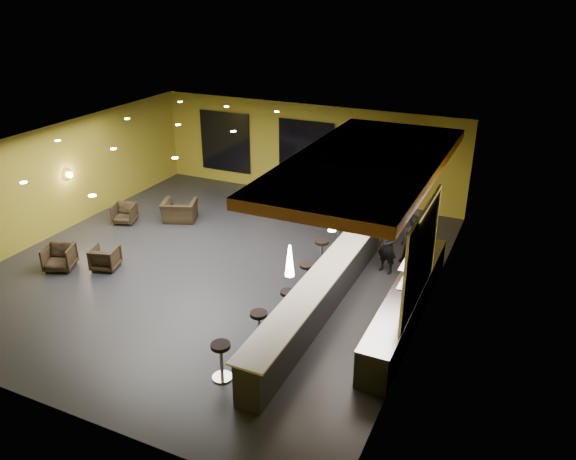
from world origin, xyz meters
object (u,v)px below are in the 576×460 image
at_px(pendant_1, 332,218).
at_px(bar_stool_5, 339,232).
at_px(pendant_0, 290,260).
at_px(staff_c, 416,237).
at_px(armchair_d, 180,211).
at_px(bar_stool_4, 321,250).
at_px(column, 379,188).
at_px(bar_counter, 323,293).
at_px(staff_a, 388,245).
at_px(bar_stool_2, 288,301).
at_px(armchair_b, 105,258).
at_px(armchair_a, 59,257).
at_px(bar_stool_0, 221,356).
at_px(armchair_c, 125,213).
at_px(bar_stool_1, 259,324).
at_px(prep_counter, 407,303).
at_px(pendant_2, 364,186).
at_px(staff_b, 413,240).
at_px(bar_stool_3, 307,274).

xyz_separation_m(pendant_1, bar_stool_5, (-0.86, 3.00, -1.80)).
relative_size(pendant_0, staff_c, 0.41).
height_order(armchair_d, bar_stool_4, bar_stool_4).
bearing_deg(bar_stool_4, column, 69.79).
height_order(bar_counter, pendant_1, pendant_1).
bearing_deg(staff_a, bar_stool_2, -97.73).
bearing_deg(armchair_b, armchair_a, 9.91).
height_order(bar_stool_0, bar_stool_5, bar_stool_5).
xyz_separation_m(column, armchair_a, (-7.68, -5.69, -1.38)).
bearing_deg(armchair_c, bar_stool_1, -48.66).
bearing_deg(bar_stool_2, column, 82.93).
distance_m(prep_counter, armchair_a, 9.81).
bearing_deg(bar_stool_0, bar_stool_1, 84.20).
distance_m(pendant_2, bar_stool_4, 2.19).
bearing_deg(column, bar_counter, -90.00).
distance_m(pendant_1, staff_c, 3.66).
bearing_deg(staff_b, bar_stool_3, -140.69).
xyz_separation_m(pendant_1, staff_c, (1.51, 2.98, -1.49)).
height_order(staff_a, bar_stool_5, staff_a).
bearing_deg(bar_stool_3, column, 78.97).
relative_size(staff_c, bar_stool_1, 2.07).
distance_m(pendant_1, staff_b, 3.68).
height_order(staff_b, armchair_b, staff_b).
xyz_separation_m(bar_counter, staff_a, (0.91, 2.66, 0.33)).
height_order(bar_counter, prep_counter, bar_counter).
bearing_deg(bar_stool_1, bar_stool_2, 83.36).
bearing_deg(armchair_b, staff_b, -169.39).
distance_m(pendant_1, bar_stool_1, 3.13).
relative_size(staff_b, bar_stool_0, 1.78).
bearing_deg(pendant_2, bar_stool_0, -98.47).
bearing_deg(staff_b, bar_stool_2, -128.86).
xyz_separation_m(staff_b, bar_stool_4, (-2.33, -1.33, -0.22)).
relative_size(prep_counter, bar_stool_3, 7.58).
height_order(pendant_1, staff_b, pendant_1).
bearing_deg(bar_stool_5, pendant_2, -30.21).
distance_m(bar_counter, staff_b, 3.79).
height_order(armchair_a, bar_stool_1, bar_stool_1).
distance_m(prep_counter, pendant_1, 2.77).
height_order(pendant_1, staff_a, pendant_1).
bearing_deg(armchair_a, pendant_2, 3.74).
xyz_separation_m(column, armchair_b, (-6.51, -5.12, -1.41)).
xyz_separation_m(staff_a, bar_stool_3, (-1.66, -1.92, -0.33)).
xyz_separation_m(pendant_2, staff_a, (0.91, -0.34, -1.52)).
relative_size(column, staff_a, 2.10).
bearing_deg(column, bar_stool_4, -110.21).
xyz_separation_m(staff_b, armchair_b, (-7.94, -4.02, -0.42)).
bearing_deg(bar_stool_1, pendant_1, 71.73).
height_order(column, armchair_a, column).
bearing_deg(bar_stool_5, staff_a, -25.38).
distance_m(staff_c, bar_stool_5, 2.39).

